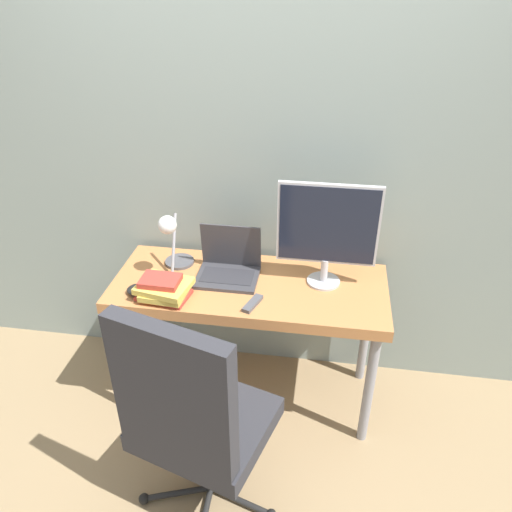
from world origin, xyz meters
TOP-DOWN VIEW (x-y plane):
  - ground_plane at (0.00, 0.00)m, footprint 12.00×12.00m
  - wall_back at (0.00, 0.64)m, footprint 8.00×0.05m
  - desk at (0.00, 0.29)m, footprint 1.38×0.57m
  - laptop at (-0.12, 0.34)m, footprint 0.31×0.24m
  - monitor at (0.37, 0.35)m, footprint 0.48×0.17m
  - desk_lamp at (-0.40, 0.33)m, footprint 0.15×0.25m
  - office_chair at (-0.11, -0.46)m, footprint 0.64×0.64m
  - book_stack at (-0.39, 0.10)m, footprint 0.27×0.24m
  - tv_remote at (0.05, 0.10)m, footprint 0.08×0.15m
  - game_controller at (-0.51, 0.11)m, footprint 0.14×0.11m

SIDE VIEW (x-z plane):
  - ground_plane at x=0.00m, z-range 0.00..0.00m
  - office_chair at x=-0.11m, z-range 0.05..1.17m
  - desk at x=0.00m, z-range 0.30..1.06m
  - tv_remote at x=0.05m, z-range 0.76..0.78m
  - game_controller at x=-0.51m, z-range 0.76..0.80m
  - book_stack at x=-0.39m, z-range 0.76..0.86m
  - laptop at x=-0.12m, z-range 0.69..0.94m
  - desk_lamp at x=-0.40m, z-range 0.79..1.13m
  - monitor at x=0.37m, z-range 0.80..1.33m
  - wall_back at x=0.00m, z-range 0.00..2.60m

